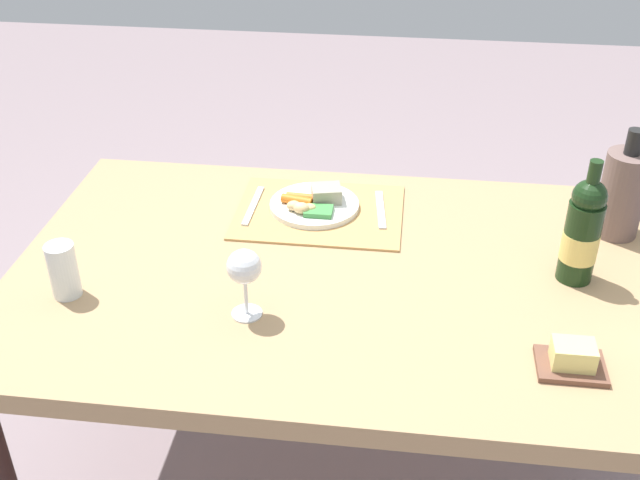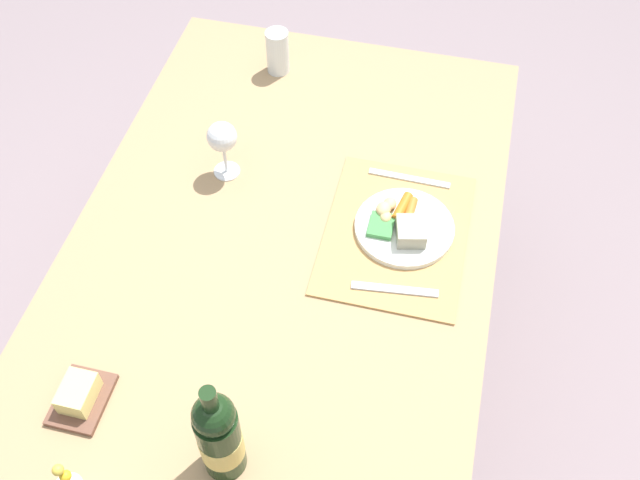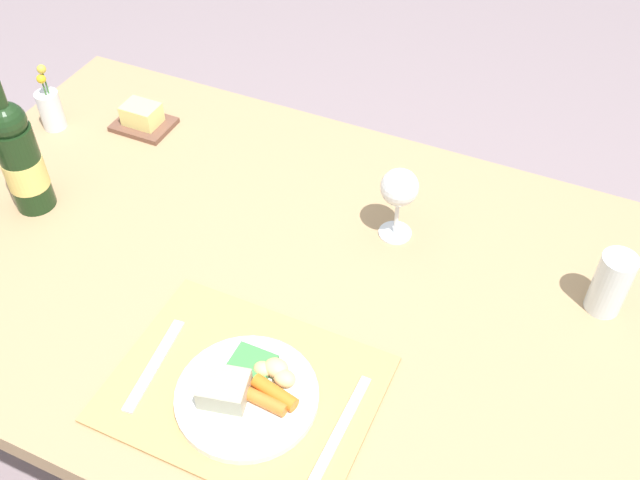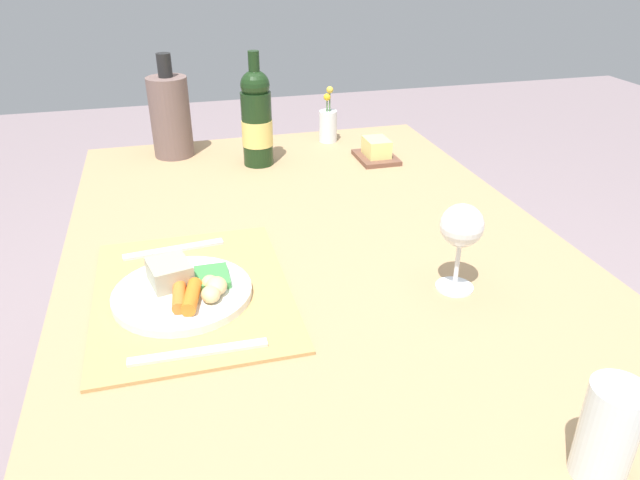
{
  "view_description": "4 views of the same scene",
  "coord_description": "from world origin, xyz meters",
  "px_view_note": "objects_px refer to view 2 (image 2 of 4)",
  "views": [
    {
      "loc": [
        -0.13,
        1.46,
        1.7
      ],
      "look_at": [
        0.05,
        0.02,
        0.79
      ],
      "focal_mm": 43.67,
      "sensor_mm": 36.0,
      "label": 1
    },
    {
      "loc": [
        -0.96,
        -0.32,
        2.04
      ],
      "look_at": [
        -0.01,
        -0.09,
        0.76
      ],
      "focal_mm": 41.08,
      "sensor_mm": 36.0,
      "label": 2
    },
    {
      "loc": [
        0.47,
        -0.8,
        1.71
      ],
      "look_at": [
        0.07,
        0.07,
        0.75
      ],
      "focal_mm": 40.96,
      "sensor_mm": 36.0,
      "label": 3
    },
    {
      "loc": [
        0.95,
        -0.26,
        1.25
      ],
      "look_at": [
        0.06,
        -0.02,
        0.77
      ],
      "focal_mm": 33.06,
      "sensor_mm": 36.0,
      "label": 4
    }
  ],
  "objects_px": {
    "dining_table": "(283,259)",
    "knife": "(409,178)",
    "wine_bottle": "(219,436)",
    "wine_glass": "(222,138)",
    "butter_dish": "(80,396)",
    "fork": "(395,289)",
    "dinner_plate": "(403,225)",
    "water_tumbler": "(278,54)"
  },
  "relations": [
    {
      "from": "dining_table",
      "to": "wine_bottle",
      "type": "bearing_deg",
      "value": -176.14
    },
    {
      "from": "fork",
      "to": "wine_glass",
      "type": "xyz_separation_m",
      "value": [
        0.25,
        0.46,
        0.11
      ]
    },
    {
      "from": "dining_table",
      "to": "knife",
      "type": "bearing_deg",
      "value": -44.63
    },
    {
      "from": "dinner_plate",
      "to": "wine_glass",
      "type": "relative_size",
      "value": 1.46
    },
    {
      "from": "fork",
      "to": "knife",
      "type": "distance_m",
      "value": 0.33
    },
    {
      "from": "dinner_plate",
      "to": "butter_dish",
      "type": "bearing_deg",
      "value": 136.29
    },
    {
      "from": "dining_table",
      "to": "butter_dish",
      "type": "relative_size",
      "value": 11.59
    },
    {
      "from": "wine_glass",
      "to": "dinner_plate",
      "type": "bearing_deg",
      "value": -100.35
    },
    {
      "from": "dining_table",
      "to": "wine_glass",
      "type": "height_order",
      "value": "wine_glass"
    },
    {
      "from": "fork",
      "to": "dining_table",
      "type": "bearing_deg",
      "value": 69.08
    },
    {
      "from": "dining_table",
      "to": "fork",
      "type": "xyz_separation_m",
      "value": [
        -0.07,
        -0.27,
        0.07
      ]
    },
    {
      "from": "fork",
      "to": "dinner_plate",
      "type": "bearing_deg",
      "value": -2.64
    },
    {
      "from": "wine_bottle",
      "to": "knife",
      "type": "bearing_deg",
      "value": -15.77
    },
    {
      "from": "dinner_plate",
      "to": "knife",
      "type": "distance_m",
      "value": 0.16
    },
    {
      "from": "fork",
      "to": "knife",
      "type": "xyz_separation_m",
      "value": [
        0.33,
        0.02,
        0.0
      ]
    },
    {
      "from": "dinner_plate",
      "to": "knife",
      "type": "bearing_deg",
      "value": 3.62
    },
    {
      "from": "dinner_plate",
      "to": "water_tumbler",
      "type": "distance_m",
      "value": 0.65
    },
    {
      "from": "dinner_plate",
      "to": "wine_bottle",
      "type": "relative_size",
      "value": 0.79
    },
    {
      "from": "knife",
      "to": "dining_table",
      "type": "bearing_deg",
      "value": 136.47
    },
    {
      "from": "dinner_plate",
      "to": "butter_dish",
      "type": "relative_size",
      "value": 1.76
    },
    {
      "from": "knife",
      "to": "wine_bottle",
      "type": "relative_size",
      "value": 0.69
    },
    {
      "from": "dining_table",
      "to": "dinner_plate",
      "type": "relative_size",
      "value": 6.58
    },
    {
      "from": "knife",
      "to": "water_tumbler",
      "type": "height_order",
      "value": "water_tumbler"
    },
    {
      "from": "wine_bottle",
      "to": "wine_glass",
      "type": "xyz_separation_m",
      "value": [
        0.7,
        0.22,
        -0.01
      ]
    },
    {
      "from": "knife",
      "to": "water_tumbler",
      "type": "distance_m",
      "value": 0.53
    },
    {
      "from": "fork",
      "to": "butter_dish",
      "type": "bearing_deg",
      "value": 119.28
    },
    {
      "from": "knife",
      "to": "wine_glass",
      "type": "relative_size",
      "value": 1.27
    },
    {
      "from": "dining_table",
      "to": "wine_bottle",
      "type": "relative_size",
      "value": 5.19
    },
    {
      "from": "dining_table",
      "to": "dinner_plate",
      "type": "distance_m",
      "value": 0.29
    },
    {
      "from": "dining_table",
      "to": "water_tumbler",
      "type": "height_order",
      "value": "water_tumbler"
    },
    {
      "from": "butter_dish",
      "to": "fork",
      "type": "bearing_deg",
      "value": -54.33
    },
    {
      "from": "wine_glass",
      "to": "butter_dish",
      "type": "relative_size",
      "value": 1.21
    },
    {
      "from": "dining_table",
      "to": "water_tumbler",
      "type": "distance_m",
      "value": 0.62
    },
    {
      "from": "wine_bottle",
      "to": "water_tumbler",
      "type": "bearing_deg",
      "value": 10.43
    },
    {
      "from": "fork",
      "to": "wine_glass",
      "type": "distance_m",
      "value": 0.54
    },
    {
      "from": "fork",
      "to": "wine_glass",
      "type": "height_order",
      "value": "wine_glass"
    },
    {
      "from": "water_tumbler",
      "to": "butter_dish",
      "type": "distance_m",
      "value": 1.05
    },
    {
      "from": "knife",
      "to": "wine_glass",
      "type": "height_order",
      "value": "wine_glass"
    },
    {
      "from": "knife",
      "to": "wine_glass",
      "type": "distance_m",
      "value": 0.46
    },
    {
      "from": "dining_table",
      "to": "knife",
      "type": "distance_m",
      "value": 0.37
    },
    {
      "from": "wine_glass",
      "to": "butter_dish",
      "type": "bearing_deg",
      "value": 172.23
    },
    {
      "from": "wine_glass",
      "to": "butter_dish",
      "type": "height_order",
      "value": "wine_glass"
    }
  ]
}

